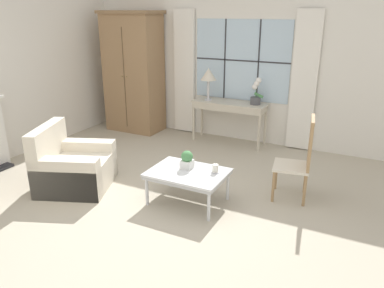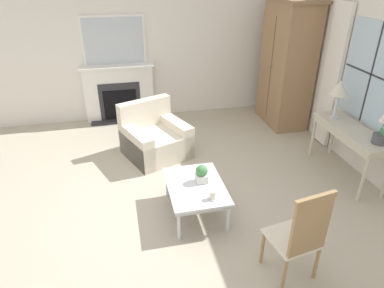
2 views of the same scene
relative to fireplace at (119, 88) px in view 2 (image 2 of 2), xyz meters
name	(u,v)px [view 2 (image 2 of 2)]	position (x,y,z in m)	size (l,w,h in m)	color
ground_plane	(165,202)	(2.91, 0.45, -0.66)	(14.00, 14.00, 0.00)	#B2A893
wall_left	(170,46)	(-0.12, 1.05, 0.74)	(0.06, 7.20, 2.80)	silver
fireplace	(119,88)	(0.00, 0.00, 0.00)	(0.34, 1.41, 2.00)	#2D2D33
armoire	(287,64)	(0.82, 3.09, 0.50)	(1.14, 0.68, 2.30)	#93704C
console_table	(351,134)	(2.82, 3.17, 0.01)	(1.33, 0.44, 0.76)	beige
table_lamp	(340,89)	(2.42, 3.12, 0.56)	(0.28, 0.28, 0.58)	silver
potted_orchid	(382,130)	(3.28, 3.22, 0.29)	(0.23, 0.18, 0.47)	#4C4C51
armchair_upholstered	(155,139)	(1.61, 0.49, -0.38)	(1.16, 1.18, 0.86)	beige
side_chair_wooden	(301,233)	(4.43, 1.53, -0.07)	(0.51, 0.51, 1.09)	beige
coffee_table	(196,188)	(3.21, 0.80, -0.28)	(0.94, 0.69, 0.42)	silver
potted_plant_small	(202,174)	(3.15, 0.89, -0.12)	(0.15, 0.15, 0.23)	white
pillar_candle	(213,196)	(3.52, 0.93, -0.19)	(0.10, 0.10, 0.12)	silver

